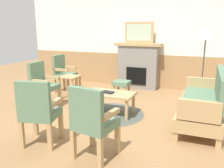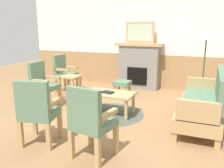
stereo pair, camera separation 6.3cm
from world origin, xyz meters
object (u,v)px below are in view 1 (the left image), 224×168
(armchair_near_fireplace, at_px, (42,83))
(armchair_by_window_left, at_px, (63,71))
(floor_lamp_by_couch, at_px, (206,39))
(armchair_front_center, at_px, (92,120))
(armchair_front_left, at_px, (39,110))
(framed_picture, at_px, (139,32))
(coffee_table, at_px, (110,95))
(book_on_table, at_px, (108,92))
(side_table, at_px, (70,81))
(footstool, at_px, (122,84))
(fireplace, at_px, (138,65))
(couch, at_px, (203,103))

(armchair_near_fireplace, distance_m, armchair_by_window_left, 1.37)
(floor_lamp_by_couch, bearing_deg, armchair_front_center, -112.15)
(armchair_front_left, height_order, floor_lamp_by_couch, floor_lamp_by_couch)
(framed_picture, distance_m, coffee_table, 2.55)
(book_on_table, relative_size, armchair_by_window_left, 0.22)
(book_on_table, bearing_deg, side_table, 151.71)
(coffee_table, height_order, floor_lamp_by_couch, floor_lamp_by_couch)
(footstool, height_order, side_table, side_table)
(floor_lamp_by_couch, bearing_deg, armchair_by_window_left, -176.06)
(book_on_table, distance_m, floor_lamp_by_couch, 2.44)
(armchair_near_fireplace, bearing_deg, armchair_front_left, -53.78)
(side_table, bearing_deg, footstool, 34.82)
(armchair_near_fireplace, xyz_separation_m, armchair_front_left, (1.05, -1.43, 0.00))
(book_on_table, bearing_deg, framed_picture, 90.92)
(footstool, relative_size, floor_lamp_by_couch, 0.24)
(fireplace, xyz_separation_m, armchair_front_center, (0.48, -3.88, -0.11))
(armchair_near_fireplace, distance_m, side_table, 0.83)
(armchair_front_center, distance_m, side_table, 2.87)
(framed_picture, distance_m, side_table, 2.33)
(book_on_table, relative_size, floor_lamp_by_couch, 0.13)
(book_on_table, height_order, side_table, side_table)
(armchair_front_left, relative_size, side_table, 1.78)
(fireplace, bearing_deg, coffee_table, -88.46)
(coffee_table, bearing_deg, footstool, 100.05)
(armchair_front_left, bearing_deg, coffee_table, 73.63)
(armchair_near_fireplace, relative_size, floor_lamp_by_couch, 0.58)
(book_on_table, height_order, floor_lamp_by_couch, floor_lamp_by_couch)
(armchair_by_window_left, xyz_separation_m, floor_lamp_by_couch, (3.51, 0.24, 0.91))
(couch, xyz_separation_m, coffee_table, (-1.72, -0.11, -0.01))
(framed_picture, bearing_deg, coffee_table, -88.47)
(armchair_near_fireplace, distance_m, armchair_front_center, 2.43)
(fireplace, xyz_separation_m, coffee_table, (0.06, -2.26, -0.27))
(footstool, xyz_separation_m, armchair_by_window_left, (-1.60, -0.22, 0.25))
(couch, height_order, floor_lamp_by_couch, floor_lamp_by_couch)
(framed_picture, relative_size, coffee_table, 0.83)
(couch, xyz_separation_m, book_on_table, (-1.74, -0.15, 0.06))
(couch, distance_m, book_on_table, 1.75)
(armchair_front_center, xyz_separation_m, floor_lamp_by_couch, (1.24, 3.05, 0.91))
(armchair_near_fireplace, xyz_separation_m, armchair_by_window_left, (-0.34, 1.33, 0.00))
(footstool, bearing_deg, side_table, -145.18)
(fireplace, distance_m, armchair_by_window_left, 2.09)
(armchair_front_center, bearing_deg, fireplace, 97.03)
(side_table, bearing_deg, armchair_by_window_left, 135.15)
(book_on_table, bearing_deg, armchair_near_fireplace, -176.10)
(armchair_front_center, bearing_deg, framed_picture, 97.03)
(book_on_table, bearing_deg, coffee_table, 58.16)
(framed_picture, distance_m, armchair_front_center, 4.04)
(fireplace, xyz_separation_m, side_table, (-1.26, -1.60, -0.22))
(armchair_front_center, height_order, side_table, armchair_front_center)
(armchair_front_left, bearing_deg, armchair_by_window_left, 116.78)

